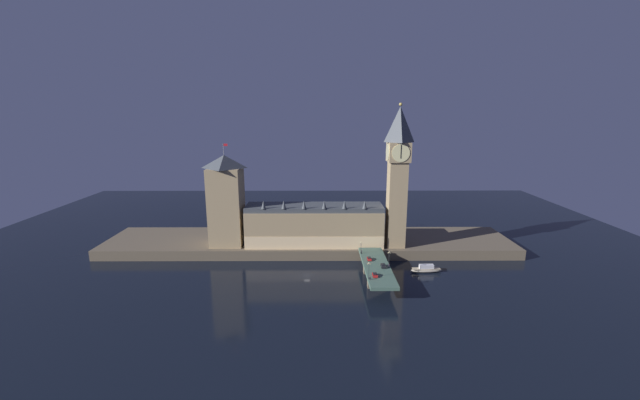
% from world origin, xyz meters
% --- Properties ---
extents(ground_plane, '(400.00, 400.00, 0.00)m').
position_xyz_m(ground_plane, '(0.00, 0.00, 0.00)').
color(ground_plane, black).
extents(embankment, '(220.00, 42.00, 5.25)m').
position_xyz_m(embankment, '(0.00, 39.00, 2.62)').
color(embankment, brown).
rests_on(embankment, ground_plane).
extents(parliament_hall, '(70.74, 18.14, 25.14)m').
position_xyz_m(parliament_hall, '(3.15, 29.39, 15.72)').
color(parliament_hall, tan).
rests_on(parliament_hall, embankment).
extents(clock_tower, '(11.20, 11.31, 72.58)m').
position_xyz_m(clock_tower, '(45.07, 26.03, 43.73)').
color(clock_tower, tan).
rests_on(clock_tower, embankment).
extents(victoria_tower, '(16.78, 16.78, 52.99)m').
position_xyz_m(victoria_tower, '(-42.46, 29.72, 28.86)').
color(victoria_tower, tan).
rests_on(victoria_tower, embankment).
extents(bridge, '(11.41, 46.00, 7.03)m').
position_xyz_m(bridge, '(31.08, -5.00, 5.19)').
color(bridge, '#476656').
rests_on(bridge, ground_plane).
extents(car_northbound_lead, '(1.92, 3.86, 1.38)m').
position_xyz_m(car_northbound_lead, '(28.57, 1.14, 7.67)').
color(car_northbound_lead, red).
rests_on(car_northbound_lead, bridge).
extents(car_northbound_trail, '(2.06, 3.91, 1.36)m').
position_xyz_m(car_northbound_trail, '(28.57, -17.16, 7.66)').
color(car_northbound_trail, red).
rests_on(car_northbound_trail, bridge).
extents(car_southbound_lead, '(1.96, 4.05, 1.56)m').
position_xyz_m(car_southbound_lead, '(33.59, -7.51, 7.76)').
color(car_southbound_lead, black).
rests_on(car_southbound_lead, bridge).
extents(pedestrian_near_rail, '(0.38, 0.38, 1.64)m').
position_xyz_m(pedestrian_near_rail, '(26.06, -20.76, 7.89)').
color(pedestrian_near_rail, black).
rests_on(pedestrian_near_rail, bridge).
extents(pedestrian_mid_walk, '(0.38, 0.38, 1.67)m').
position_xyz_m(pedestrian_mid_walk, '(36.11, -7.89, 7.90)').
color(pedestrian_mid_walk, black).
rests_on(pedestrian_mid_walk, bridge).
extents(pedestrian_far_rail, '(0.38, 0.38, 1.58)m').
position_xyz_m(pedestrian_far_rail, '(26.06, 10.12, 7.86)').
color(pedestrian_far_rail, black).
rests_on(pedestrian_far_rail, bridge).
extents(street_lamp_near, '(1.34, 0.60, 7.13)m').
position_xyz_m(street_lamp_near, '(25.66, -19.72, 11.48)').
color(street_lamp_near, '#2D3333').
rests_on(street_lamp_near, bridge).
extents(street_lamp_mid, '(1.34, 0.60, 6.36)m').
position_xyz_m(street_lamp_mid, '(36.51, -5.00, 11.00)').
color(street_lamp_mid, '#2D3333').
rests_on(street_lamp_mid, bridge).
extents(street_lamp_far, '(1.34, 0.60, 6.02)m').
position_xyz_m(street_lamp_far, '(25.66, 9.72, 10.80)').
color(street_lamp_far, '#2D3333').
rests_on(street_lamp_far, bridge).
extents(boat_downstream, '(14.96, 4.21, 3.75)m').
position_xyz_m(boat_downstream, '(55.81, 3.52, 1.37)').
color(boat_downstream, '#B2A893').
rests_on(boat_downstream, ground_plane).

